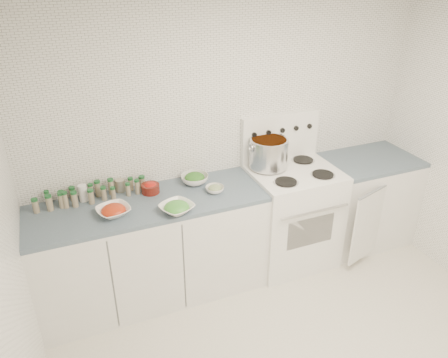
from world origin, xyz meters
TOP-DOWN VIEW (x-y plane):
  - room_walls at (0.00, 0.00)m, footprint 3.54×3.04m
  - counter_left at (-0.82, 1.19)m, footprint 1.85×0.62m
  - stove at (0.48, 1.19)m, footprint 0.76×0.70m
  - counter_right at (1.30, 1.19)m, footprint 0.89×0.75m
  - stock_pot at (0.29, 1.33)m, footprint 0.36×0.34m
  - bowl_tomato at (-1.10, 1.11)m, footprint 0.29×0.29m
  - bowl_snowpea at (-0.66, 0.97)m, footprint 0.32×0.32m
  - bowl_broccoli at (-0.38, 1.36)m, footprint 0.26×0.26m
  - bowl_zucchini at (-0.28, 1.15)m, footprint 0.16×0.16m
  - bowl_pepper at (-0.77, 1.33)m, footprint 0.15×0.15m
  - salt_canister at (-1.28, 1.40)m, footprint 0.07×0.07m
  - tin_can at (-0.99, 1.45)m, footprint 0.10×0.10m
  - spice_cluster at (-1.24, 1.39)m, footprint 0.87×0.16m

SIDE VIEW (x-z plane):
  - counter_right at x=1.30m, z-range 0.00..0.90m
  - counter_left at x=-0.82m, z-range 0.00..0.90m
  - stove at x=0.48m, z-range -0.18..1.18m
  - bowl_zucchini at x=-0.28m, z-range 0.90..0.96m
  - bowl_tomato at x=-1.10m, z-range 0.89..0.97m
  - bowl_snowpea at x=-0.66m, z-range 0.89..0.98m
  - bowl_broccoli at x=-0.38m, z-range 0.90..0.99m
  - bowl_pepper at x=-0.77m, z-range 0.90..0.99m
  - tin_can at x=-0.99m, z-range 0.90..1.00m
  - spice_cluster at x=-1.24m, z-range 0.89..1.03m
  - salt_canister at x=-1.28m, z-range 0.90..1.03m
  - stock_pot at x=0.29m, z-range 0.96..1.21m
  - room_walls at x=0.00m, z-range 0.30..2.82m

